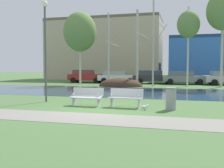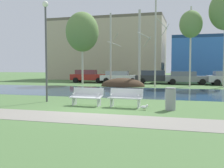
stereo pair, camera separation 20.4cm
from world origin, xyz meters
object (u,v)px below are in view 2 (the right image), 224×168
object	(u,v)px
parked_van_nearest_red	(88,76)
parked_sedan_second_white	(120,77)
bench_left	(87,96)
parked_wagon_fourth_grey	(186,77)
streetlamp	(46,35)
seagull	(144,107)
bench_right	(125,97)
trash_bin	(171,99)
parked_hatch_third_dark	(155,77)

from	to	relation	value
parked_van_nearest_red	parked_sedan_second_white	distance (m)	3.90
bench_left	parked_wagon_fourth_grey	xyz separation A→B (m)	(4.54, 17.69, 0.28)
streetlamp	parked_van_nearest_red	size ratio (longest dim) A/B	1.23
seagull	parked_sedan_second_white	world-z (taller)	parked_sedan_second_white
bench_right	streetlamp	xyz separation A→B (m)	(-4.58, 0.79, 3.13)
seagull	parked_van_nearest_red	xyz separation A→B (m)	(-9.74, 18.41, 0.68)
parked_van_nearest_red	seagull	bearing A→B (deg)	-62.12
bench_right	seagull	size ratio (longest dim) A/B	4.12
seagull	streetlamp	size ratio (longest dim) A/B	0.07
parked_van_nearest_red	trash_bin	bearing A→B (deg)	-59.10
parked_hatch_third_dark	parked_wagon_fourth_grey	bearing A→B (deg)	-5.96
streetlamp	parked_hatch_third_dark	distance (m)	17.90
parked_van_nearest_red	parked_wagon_fourth_grey	world-z (taller)	parked_van_nearest_red
bench_right	trash_bin	world-z (taller)	trash_bin
parked_hatch_third_dark	bench_left	bearing A→B (deg)	-93.87
bench_left	parked_hatch_third_dark	bearing A→B (deg)	86.13
seagull	parked_hatch_third_dark	distance (m)	18.65
parked_hatch_third_dark	parked_wagon_fourth_grey	xyz separation A→B (m)	(3.32, -0.35, -0.03)
bench_right	bench_left	bearing A→B (deg)	180.00
parked_sedan_second_white	streetlamp	bearing A→B (deg)	-89.06
bench_right	parked_wagon_fourth_grey	xyz separation A→B (m)	(2.60, 17.69, 0.28)
seagull	streetlamp	world-z (taller)	streetlamp
seagull	streetlamp	xyz separation A→B (m)	(-5.55, 1.31, 3.47)
bench_right	parked_sedan_second_white	world-z (taller)	parked_sedan_second_white
trash_bin	parked_hatch_third_dark	bearing A→B (deg)	98.71
parked_wagon_fourth_grey	parked_sedan_second_white	bearing A→B (deg)	178.27
bench_left	parked_wagon_fourth_grey	size ratio (longest dim) A/B	0.34
parked_van_nearest_red	parked_hatch_third_dark	xyz separation A→B (m)	(8.05, 0.15, -0.02)
streetlamp	parked_wagon_fourth_grey	size ratio (longest dim) A/B	1.13
parked_sedan_second_white	trash_bin	bearing A→B (deg)	-69.07
parked_van_nearest_red	parked_sedan_second_white	world-z (taller)	parked_van_nearest_red
trash_bin	parked_hatch_third_dark	distance (m)	18.49
parked_hatch_third_dark	parked_wagon_fourth_grey	distance (m)	3.33
trash_bin	parked_van_nearest_red	world-z (taller)	parked_van_nearest_red
streetlamp	parked_hatch_third_dark	size ratio (longest dim) A/B	1.13
bench_right	parked_sedan_second_white	bearing A→B (deg)	105.19
parked_sedan_second_white	seagull	bearing A→B (deg)	-72.44
trash_bin	parked_sedan_second_white	world-z (taller)	parked_sedan_second_white
trash_bin	streetlamp	bearing A→B (deg)	171.23
streetlamp	bench_right	bearing A→B (deg)	-9.77
bench_left	bench_right	size ratio (longest dim) A/B	1.00
bench_right	parked_van_nearest_red	bearing A→B (deg)	116.11
trash_bin	parked_hatch_third_dark	size ratio (longest dim) A/B	0.20
bench_left	trash_bin	distance (m)	4.03
bench_right	parked_sedan_second_white	xyz separation A→B (m)	(-4.86, 17.92, 0.28)
bench_left	parked_hatch_third_dark	xyz separation A→B (m)	(1.22, 18.04, 0.31)
seagull	parked_wagon_fourth_grey	bearing A→B (deg)	84.90
parked_sedan_second_white	bench_right	bearing A→B (deg)	-74.81
bench_right	trash_bin	size ratio (longest dim) A/B	1.66
bench_left	bench_right	world-z (taller)	same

